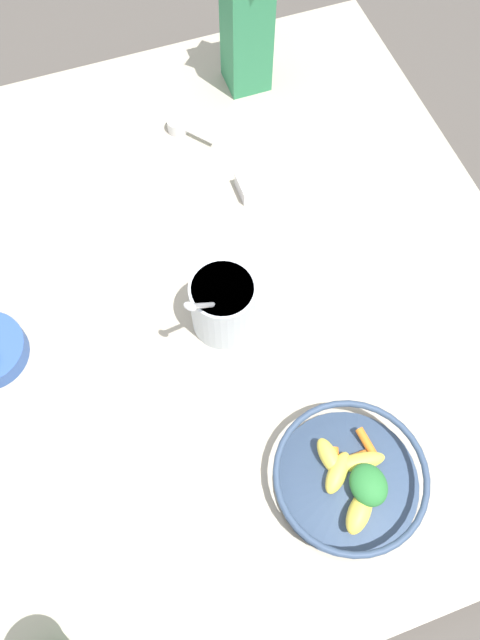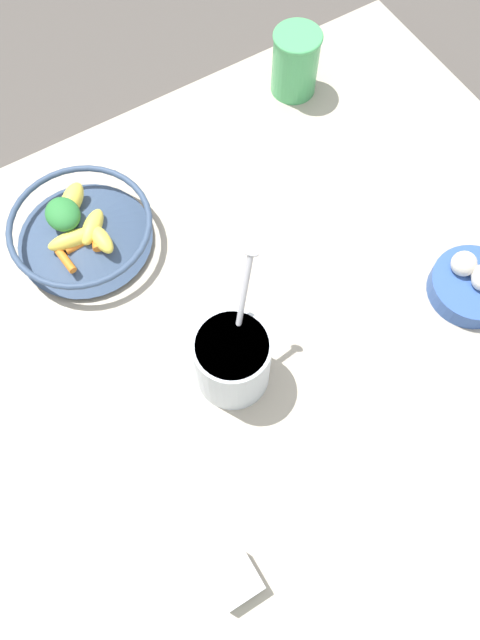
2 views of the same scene
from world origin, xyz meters
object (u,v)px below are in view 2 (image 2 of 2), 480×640
Objects in this scene: fruit_bowl at (81,230)px; drinking_cup at (295,62)px; spice_jar at (236,581)px; garlic_bowl at (471,283)px; yogurt_tub at (232,359)px.

drinking_cup reaches higher than fruit_bowl.
drinking_cup is 0.84m from spice_jar.
spice_jar is at bearing -161.64° from garlic_bowl.
garlic_bowl is at bearing -89.48° from drinking_cup.
yogurt_tub reaches higher than spice_jar.
yogurt_tub reaches higher than garlic_bowl.
drinking_cup is (0.38, 0.42, -0.00)m from yogurt_tub.
yogurt_tub is at bearing 170.02° from garlic_bowl.
drinking_cup is (0.46, 0.10, 0.03)m from fruit_bowl.
fruit_bowl is 1.75× the size of garlic_bowl.
spice_jar is (-0.14, -0.24, -0.05)m from yogurt_tub.
yogurt_tub is (0.09, -0.32, 0.03)m from fruit_bowl.
yogurt_tub is 1.78× the size of drinking_cup.
fruit_bowl is 0.48m from drinking_cup.
fruit_bowl is at bearing 140.68° from garlic_bowl.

